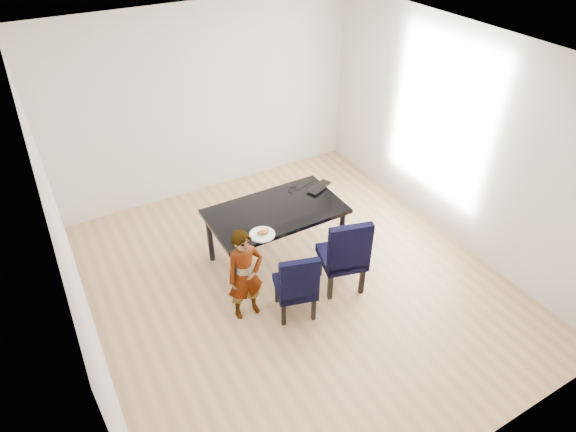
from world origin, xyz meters
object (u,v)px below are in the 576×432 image
chair_right (342,251)px  child (245,275)px  laptop (316,186)px  dining_table (276,235)px  plate (262,234)px  chair_left (295,281)px

chair_right → child: bearing=-170.9°
chair_right → laptop: size_ratio=2.71×
laptop → dining_table: bearing=-6.4°
plate → laptop: 1.17m
plate → dining_table: bearing=44.6°
dining_table → chair_right: 0.90m
child → plate: 0.51m
plate → laptop: (1.04, 0.54, 0.01)m
dining_table → laptop: size_ratio=4.30×
chair_right → laptop: chair_right is taller
plate → laptop: size_ratio=0.76×
child → chair_right: bearing=-6.0°
chair_left → plate: bearing=118.7°
chair_left → chair_right: chair_right is taller
chair_left → child: (-0.47, 0.23, 0.12)m
plate → child: bearing=-140.2°
chair_right → child: (-1.15, 0.13, 0.05)m
dining_table → child: 0.98m
chair_right → laptop: 1.03m
chair_left → plate: chair_left is taller
chair_left → child: bearing=170.6°
child → plate: child is taller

